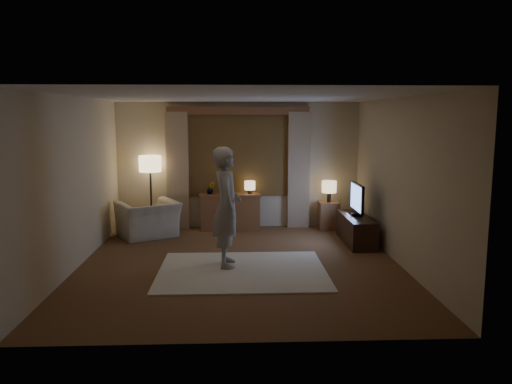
{
  "coord_description": "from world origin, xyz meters",
  "views": [
    {
      "loc": [
        -0.06,
        -7.58,
        2.3
      ],
      "look_at": [
        0.28,
        0.6,
        1.06
      ],
      "focal_mm": 35.0,
      "sensor_mm": 36.0,
      "label": 1
    }
  ],
  "objects": [
    {
      "name": "floor_lamp",
      "position": [
        -1.78,
        2.5,
        1.28
      ],
      "size": [
        0.44,
        0.44,
        1.53
      ],
      "color": "black",
      "rests_on": "floor"
    },
    {
      "name": "picture_frame",
      "position": [
        -0.17,
        2.5,
        0.8
      ],
      "size": [
        0.16,
        0.02,
        0.2
      ],
      "primitive_type": "cube",
      "color": "brown",
      "rests_on": "sideboard"
    },
    {
      "name": "rug",
      "position": [
        0.03,
        -0.36,
        0.01
      ],
      "size": [
        2.5,
        2.0,
        0.02
      ],
      "primitive_type": "cube",
      "color": "beige",
      "rests_on": "floor"
    },
    {
      "name": "person",
      "position": [
        -0.2,
        -0.09,
        0.94
      ],
      "size": [
        0.47,
        0.69,
        1.84
      ],
      "primitive_type": "imported",
      "rotation": [
        0.0,
        0.0,
        1.62
      ],
      "color": "#9E9892",
      "rests_on": "rug"
    },
    {
      "name": "armchair",
      "position": [
        -1.75,
        1.9,
        0.34
      ],
      "size": [
        1.38,
        1.33,
        0.69
      ],
      "primitive_type": "imported",
      "rotation": [
        0.0,
        0.0,
        -2.62
      ],
      "color": "beige",
      "rests_on": "floor"
    },
    {
      "name": "room",
      "position": [
        0.0,
        0.5,
        1.33
      ],
      "size": [
        5.04,
        5.54,
        2.64
      ],
      "color": "brown",
      "rests_on": "ground"
    },
    {
      "name": "side_table",
      "position": [
        1.85,
        2.45,
        0.28
      ],
      "size": [
        0.4,
        0.4,
        0.56
      ],
      "primitive_type": "cube",
      "color": "brown",
      "rests_on": "floor"
    },
    {
      "name": "tv_stand",
      "position": [
        2.15,
        1.27,
        0.25
      ],
      "size": [
        0.45,
        1.4,
        0.5
      ],
      "primitive_type": "cube",
      "color": "black",
      "rests_on": "floor"
    },
    {
      "name": "plant",
      "position": [
        -0.57,
        2.5,
        0.85
      ],
      "size": [
        0.17,
        0.13,
        0.3
      ],
      "primitive_type": "imported",
      "color": "#999999",
      "rests_on": "sideboard"
    },
    {
      "name": "tv",
      "position": [
        2.15,
        1.27,
        0.83
      ],
      "size": [
        0.2,
        0.83,
        0.6
      ],
      "color": "black",
      "rests_on": "tv_stand"
    },
    {
      "name": "table_lamp_sideboard",
      "position": [
        0.23,
        2.5,
        0.9
      ],
      "size": [
        0.22,
        0.22,
        0.3
      ],
      "color": "black",
      "rests_on": "sideboard"
    },
    {
      "name": "sideboard",
      "position": [
        -0.17,
        2.5,
        0.35
      ],
      "size": [
        1.2,
        0.4,
        0.7
      ],
      "primitive_type": "cube",
      "color": "brown",
      "rests_on": "floor"
    },
    {
      "name": "table_lamp_side",
      "position": [
        1.85,
        2.45,
        0.87
      ],
      "size": [
        0.3,
        0.3,
        0.44
      ],
      "color": "black",
      "rests_on": "side_table"
    }
  ]
}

